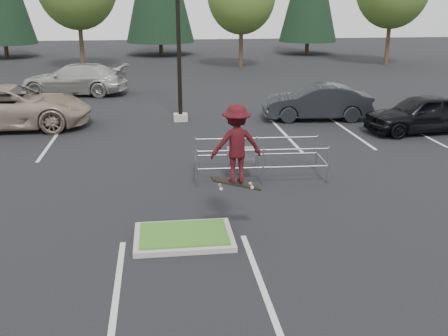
{
  "coord_description": "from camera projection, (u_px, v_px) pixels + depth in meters",
  "views": [
    {
      "loc": [
        -0.45,
        -10.71,
        5.16
      ],
      "look_at": [
        1.1,
        1.5,
        1.16
      ],
      "focal_mm": 42.0,
      "sensor_mm": 36.0,
      "label": 1
    }
  ],
  "objects": [
    {
      "name": "stall_lines",
      "position": [
        133.0,
        162.0,
        17.28
      ],
      "size": [
        22.62,
        17.6,
        0.01
      ],
      "color": "beige",
      "rests_on": "ground"
    },
    {
      "name": "light_pole",
      "position": [
        178.0,
        13.0,
        21.73
      ],
      "size": [
        0.7,
        0.6,
        10.12
      ],
      "color": "gray",
      "rests_on": "ground"
    },
    {
      "name": "car_r_black",
      "position": [
        422.0,
        114.0,
        20.9
      ],
      "size": [
        4.67,
        2.26,
        1.54
      ],
      "primitive_type": "imported",
      "rotation": [
        0.0,
        0.0,
        4.81
      ],
      "color": "black",
      "rests_on": "ground"
    },
    {
      "name": "skateboarder",
      "position": [
        236.0,
        144.0,
        11.41
      ],
      "size": [
        1.18,
        0.74,
        1.96
      ],
      "rotation": [
        0.0,
        0.0,
        3.23
      ],
      "color": "black",
      "rests_on": "ground"
    },
    {
      "name": "car_l_tan",
      "position": [
        11.0,
        107.0,
        21.55
      ],
      "size": [
        6.49,
        3.05,
        1.79
      ],
      "primitive_type": "imported",
      "rotation": [
        0.0,
        0.0,
        1.58
      ],
      "color": "gray",
      "rests_on": "ground"
    },
    {
      "name": "car_far_silver",
      "position": [
        75.0,
        79.0,
        29.2
      ],
      "size": [
        6.2,
        3.45,
        1.7
      ],
      "primitive_type": "imported",
      "rotation": [
        0.0,
        0.0,
        4.52
      ],
      "color": "#B2B1AC",
      "rests_on": "ground"
    },
    {
      "name": "cart_corral",
      "position": [
        245.0,
        156.0,
        15.58
      ],
      "size": [
        3.92,
        1.56,
        1.1
      ],
      "rotation": [
        0.0,
        0.0,
        -0.04
      ],
      "color": "gray",
      "rests_on": "ground"
    },
    {
      "name": "ground",
      "position": [
        184.0,
        239.0,
        11.76
      ],
      "size": [
        120.0,
        120.0,
        0.0
      ],
      "primitive_type": "plane",
      "color": "black",
      "rests_on": "ground"
    },
    {
      "name": "grass_median",
      "position": [
        184.0,
        236.0,
        11.73
      ],
      "size": [
        2.2,
        1.6,
        0.16
      ],
      "color": "gray",
      "rests_on": "ground"
    },
    {
      "name": "car_r_charc",
      "position": [
        317.0,
        102.0,
        23.15
      ],
      "size": [
        4.83,
        2.05,
        1.55
      ],
      "primitive_type": "imported",
      "rotation": [
        0.0,
        0.0,
        4.62
      ],
      "color": "black",
      "rests_on": "ground"
    }
  ]
}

